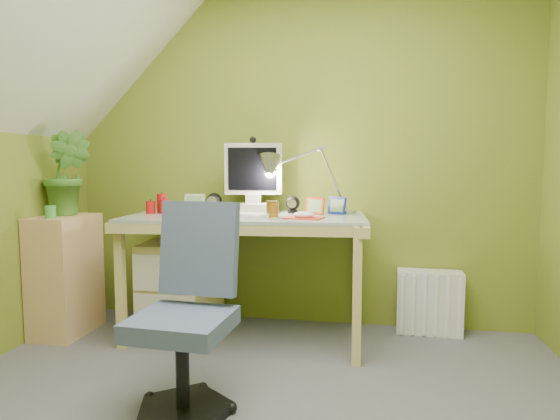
% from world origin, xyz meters
% --- Properties ---
extents(wall_back, '(3.20, 0.01, 2.40)m').
position_xyz_m(wall_back, '(0.00, 1.60, 1.20)').
color(wall_back, olive).
rests_on(wall_back, floor).
extents(desk, '(1.53, 0.84, 0.79)m').
position_xyz_m(desk, '(-0.25, 1.23, 0.40)').
color(desk, tan).
rests_on(desk, floor).
extents(monitor, '(0.37, 0.25, 0.47)m').
position_xyz_m(monitor, '(-0.25, 1.41, 1.03)').
color(monitor, '#B5B1A3').
rests_on(monitor, desk).
extents(speaker_left, '(0.12, 0.12, 0.13)m').
position_xyz_m(speaker_left, '(-0.52, 1.39, 0.86)').
color(speaker_left, black).
rests_on(speaker_left, desk).
extents(speaker_right, '(0.10, 0.10, 0.11)m').
position_xyz_m(speaker_right, '(0.02, 1.39, 0.85)').
color(speaker_right, black).
rests_on(speaker_right, desk).
extents(keyboard, '(0.50, 0.29, 0.02)m').
position_xyz_m(keyboard, '(-0.33, 1.09, 0.81)').
color(keyboard, white).
rests_on(keyboard, desk).
extents(mousepad, '(0.25, 0.20, 0.01)m').
position_xyz_m(mousepad, '(0.13, 1.09, 0.80)').
color(mousepad, red).
rests_on(mousepad, desk).
extents(mouse, '(0.13, 0.09, 0.04)m').
position_xyz_m(mouse, '(0.13, 1.09, 0.82)').
color(mouse, white).
rests_on(mouse, mousepad).
extents(amber_tumbler, '(0.08, 0.08, 0.10)m').
position_xyz_m(amber_tumbler, '(-0.07, 1.15, 0.84)').
color(amber_tumbler, brown).
rests_on(amber_tumbler, desk).
extents(candle_cluster, '(0.17, 0.15, 0.12)m').
position_xyz_m(candle_cluster, '(-0.85, 1.24, 0.86)').
color(candle_cluster, '#AC1011').
rests_on(candle_cluster, desk).
extents(photo_frame_red, '(0.13, 0.06, 0.11)m').
position_xyz_m(photo_frame_red, '(0.17, 1.35, 0.85)').
color(photo_frame_red, '#CB4115').
rests_on(photo_frame_red, desk).
extents(photo_frame_blue, '(0.12, 0.08, 0.11)m').
position_xyz_m(photo_frame_blue, '(0.31, 1.39, 0.85)').
color(photo_frame_blue, '#162A9B').
rests_on(photo_frame_blue, desk).
extents(photo_frame_green, '(0.14, 0.03, 0.12)m').
position_xyz_m(photo_frame_green, '(-0.65, 1.37, 0.85)').
color(photo_frame_green, '#9FC084').
rests_on(photo_frame_green, desk).
extents(desk_lamp, '(0.62, 0.35, 0.63)m').
position_xyz_m(desk_lamp, '(0.20, 1.41, 1.11)').
color(desk_lamp, silver).
rests_on(desk_lamp, desk).
extents(side_ledge, '(0.29, 0.45, 0.78)m').
position_xyz_m(side_ledge, '(-1.45, 1.08, 0.39)').
color(side_ledge, tan).
rests_on(side_ledge, floor).
extents(potted_plant, '(0.33, 0.28, 0.55)m').
position_xyz_m(potted_plant, '(-1.44, 1.13, 1.06)').
color(potted_plant, '#3F7627').
rests_on(potted_plant, side_ledge).
extents(green_cup, '(0.08, 0.08, 0.08)m').
position_xyz_m(green_cup, '(-1.43, 0.93, 0.82)').
color(green_cup, green).
rests_on(green_cup, side_ledge).
extents(task_chair, '(0.49, 0.49, 0.84)m').
position_xyz_m(task_chair, '(-0.30, 0.23, 0.42)').
color(task_chair, '#445170').
rests_on(task_chair, floor).
extents(radiator, '(0.42, 0.19, 0.42)m').
position_xyz_m(radiator, '(0.91, 1.50, 0.21)').
color(radiator, silver).
rests_on(radiator, floor).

